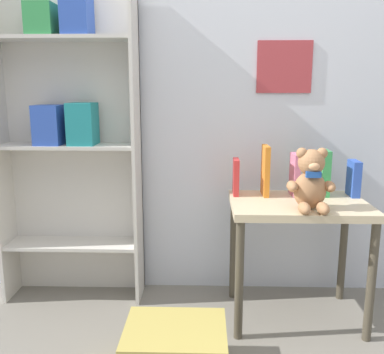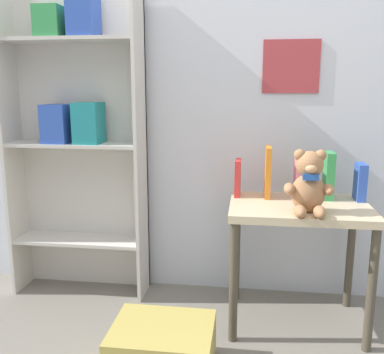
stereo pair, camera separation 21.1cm
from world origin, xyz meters
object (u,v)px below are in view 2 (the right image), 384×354
teddy_bear (309,184)px  storage_bin (163,349)px  book_standing_blue (360,182)px  bookshelf_side (77,126)px  book_standing_orange (268,172)px  book_standing_pink (298,177)px  display_table (299,223)px  book_standing_red (238,178)px  book_standing_green (329,175)px

teddy_bear → storage_bin: teddy_bear is taller
teddy_bear → book_standing_blue: (0.28, 0.26, -0.04)m
bookshelf_side → teddy_bear: 1.27m
teddy_bear → book_standing_orange: 0.31m
book_standing_blue → storage_bin: book_standing_blue is taller
storage_bin → book_standing_pink: bearing=46.0°
book_standing_pink → storage_bin: 1.03m
display_table → teddy_bear: size_ratio=2.33×
book_standing_red → book_standing_blue: bearing=-0.5°
display_table → storage_bin: display_table is taller
book_standing_green → storage_bin: 1.13m
storage_bin → book_standing_orange: bearing=54.4°
display_table → book_standing_blue: (0.30, 0.12, 0.18)m
book_standing_orange → book_standing_blue: 0.45m
teddy_bear → bookshelf_side: bearing=163.0°
book_standing_green → storage_bin: (-0.72, -0.60, -0.62)m
book_standing_red → book_standing_green: book_standing_green is taller
bookshelf_side → book_standing_green: 1.35m
teddy_bear → storage_bin: bearing=-150.7°
book_standing_green → book_standing_blue: book_standing_green is taller
bookshelf_side → book_standing_red: (0.88, -0.10, -0.25)m
book_standing_orange → book_standing_pink: book_standing_orange is taller
teddy_bear → book_standing_red: (-0.32, 0.27, -0.04)m
teddy_bear → book_standing_red: size_ratio=1.52×
book_standing_red → book_standing_green: (0.45, 0.00, 0.02)m
book_standing_orange → book_standing_pink: bearing=-0.5°
book_standing_red → book_standing_blue: size_ratio=1.02×
teddy_bear → book_standing_blue: size_ratio=1.55×
book_standing_pink → book_standing_green: bearing=1.9°
book_standing_red → book_standing_pink: book_standing_pink is taller
book_standing_orange → book_standing_green: 0.30m
display_table → book_standing_green: 0.29m
book_standing_green → storage_bin: bearing=-139.5°
book_standing_orange → book_standing_red: bearing=176.3°
display_table → book_standing_blue: 0.37m
teddy_bear → book_standing_green: 0.30m
book_standing_pink → bookshelf_side: bearing=174.0°
book_standing_blue → book_standing_orange: bearing=-179.4°
teddy_bear → book_standing_orange: bearing=122.4°
book_standing_red → book_standing_blue: (0.59, -0.01, -0.00)m
book_standing_orange → book_standing_green: size_ratio=1.10×
bookshelf_side → storage_bin: bearing=-49.1°
book_standing_orange → book_standing_green: (0.30, 0.01, -0.01)m
book_standing_orange → storage_bin: (-0.42, -0.59, -0.63)m
bookshelf_side → book_standing_green: (1.32, -0.09, -0.22)m
bookshelf_side → teddy_bear: (1.19, -0.36, -0.21)m
book_standing_pink → book_standing_green: book_standing_green is taller
teddy_bear → book_standing_green: teddy_bear is taller
book_standing_red → book_standing_pink: bearing=-0.7°
book_standing_green → book_standing_red: bearing=-179.3°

